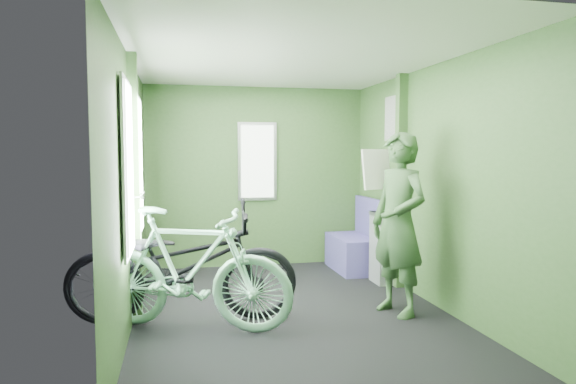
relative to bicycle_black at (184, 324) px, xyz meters
name	(u,v)px	position (x,y,z in m)	size (l,w,h in m)	color
room	(285,156)	(0.94, 0.20, 1.44)	(4.00, 4.02, 2.31)	black
bicycle_black	(184,324)	(0.00, 0.00, 0.00)	(0.68, 1.96, 1.03)	black
bicycle_mint	(189,332)	(0.04, -0.20, 0.00)	(0.49, 1.74, 1.04)	#9DE9BF
passenger	(398,223)	(1.91, -0.11, 0.83)	(0.58, 0.72, 1.65)	#32512C
waste_box	(384,248)	(2.23, 0.96, 0.40)	(0.23, 0.33, 0.80)	slate
bench_seat	(355,249)	(2.12, 1.61, 0.27)	(0.48, 0.86, 0.90)	navy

